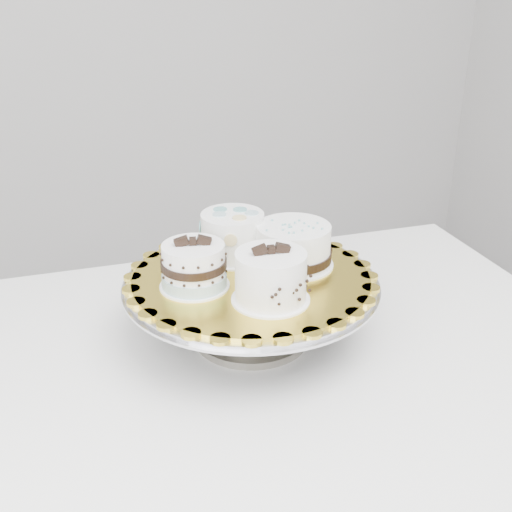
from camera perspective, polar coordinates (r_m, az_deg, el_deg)
name	(u,v)px	position (r m, az deg, el deg)	size (l,w,h in m)	color
table	(234,403)	(1.04, -2.00, -12.94)	(1.29, 0.96, 0.75)	white
cake_stand	(251,298)	(1.00, -0.43, -3.73)	(0.40, 0.40, 0.11)	gray
cake_board	(251,277)	(0.99, -0.44, -1.87)	(0.37, 0.37, 0.01)	gold
cake_swirl	(271,278)	(0.90, 1.32, -1.99)	(0.12, 0.12, 0.09)	white
cake_banded	(194,267)	(0.94, -5.54, -1.02)	(0.12, 0.12, 0.08)	white
cake_dots	(233,235)	(1.03, -2.08, 1.89)	(0.13, 0.13, 0.08)	white
cake_ribbon	(294,247)	(1.01, 3.39, 0.84)	(0.14, 0.14, 0.07)	white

